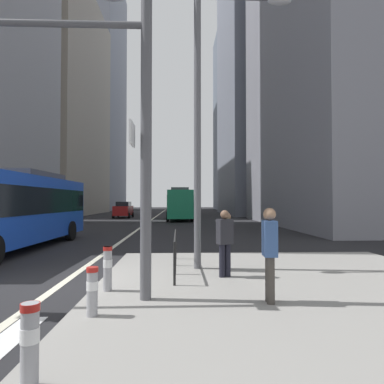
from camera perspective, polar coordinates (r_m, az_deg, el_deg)
The scene contains 22 objects.
ground_plane at distance 28.85m, azimuth -8.08°, elevation -5.54°, with size 160.00×160.00×0.00m, color black.
median_island at distance 8.31m, azimuth 16.73°, elevation -15.28°, with size 9.00×10.00×0.15m, color gray.
lane_centre_line at distance 38.80m, azimuth -6.59°, elevation -4.48°, with size 0.20×80.00×0.01m, color beige.
office_tower_left_mid at distance 57.14m, azimuth -22.15°, elevation 13.40°, with size 12.29×24.68×33.21m, color gray.
office_tower_left_far at distance 83.80m, azimuth -15.82°, elevation 15.61°, with size 10.98×22.07×53.14m, color slate.
office_tower_right_mid at distance 57.95m, azimuth 12.65°, elevation 19.12°, with size 13.99×19.36×44.78m, color slate.
office_tower_right_far at distance 79.74m, azimuth 8.13°, elevation 11.94°, with size 10.60×19.26×41.00m, color slate.
city_bus_blue_oncoming at distance 16.16m, azimuth -27.60°, elevation -2.11°, with size 2.91×11.27×3.40m.
city_bus_red_receding at distance 37.48m, azimuth -2.16°, elevation -1.80°, with size 2.86×11.02×3.40m.
city_bus_red_distant at distance 59.44m, azimuth -1.60°, elevation -1.67°, with size 2.72×10.59×3.40m.
car_oncoming_mid at distance 42.36m, azimuth -11.31°, elevation -2.87°, with size 2.08×4.57×1.94m.
car_receding_near at distance 48.99m, azimuth -0.64°, elevation -2.70°, with size 2.17×4.56×1.94m.
car_receding_far at distance 47.43m, azimuth -0.53°, elevation -2.75°, with size 2.13×4.05×1.94m.
traffic_signal_gantry at distance 7.49m, azimuth -23.01°, elevation 14.36°, with size 5.85×0.65×6.00m.
street_lamp_post at distance 10.28m, azimuth 0.91°, elevation 16.76°, with size 5.50×0.32×8.00m.
bollard_front at distance 4.20m, azimuth -25.35°, elevation -21.39°, with size 0.20×0.20×0.86m.
bollard_left at distance 6.17m, azimuth -16.25°, elevation -15.15°, with size 0.20×0.20×0.81m.
bollard_right at distance 7.70m, azimuth -13.84°, elevation -11.89°, with size 0.20×0.20×0.94m.
pedestrian_railing at distance 9.68m, azimuth -2.81°, elevation -8.67°, with size 0.06×3.61×0.98m.
pedestrian_waiting at distance 9.59m, azimuth 5.87°, elevation -7.71°, with size 0.27×0.40×1.59m.
pedestrian_walking at distance 8.79m, azimuth 5.47°, elevation -7.90°, with size 0.44×0.37×1.68m.
pedestrian_far at distance 6.73m, azimuth 12.79°, elevation -9.29°, with size 0.27×0.40×1.78m.
Camera 1 is at (2.88, -8.63, 2.07)m, focal length 32.11 mm.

